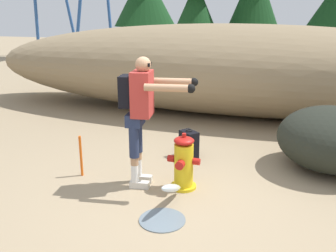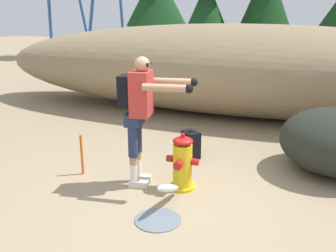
% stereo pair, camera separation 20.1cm
% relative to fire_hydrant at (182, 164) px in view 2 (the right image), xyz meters
% --- Properties ---
extents(ground_plane, '(56.00, 56.00, 0.04)m').
position_rel_fire_hydrant_xyz_m(ground_plane, '(-0.08, -0.19, -0.37)').
color(ground_plane, '#998466').
extents(dirt_embankment, '(12.42, 3.20, 2.04)m').
position_rel_fire_hydrant_xyz_m(dirt_embankment, '(-0.08, 4.20, 0.67)').
color(dirt_embankment, '#897556').
rests_on(dirt_embankment, ground_plane).
extents(fire_hydrant, '(0.43, 0.39, 0.77)m').
position_rel_fire_hydrant_xyz_m(fire_hydrant, '(0.00, 0.00, 0.00)').
color(fire_hydrant, gold).
rests_on(fire_hydrant, ground_plane).
extents(hydrant_water_jet, '(0.53, 0.98, 0.44)m').
position_rel_fire_hydrant_xyz_m(hydrant_water_jet, '(0.00, -0.63, -0.18)').
color(hydrant_water_jet, silver).
rests_on(hydrant_water_jet, ground_plane).
extents(utility_worker, '(1.02, 0.62, 1.74)m').
position_rel_fire_hydrant_xyz_m(utility_worker, '(-0.55, -0.09, 0.75)').
color(utility_worker, beige).
rests_on(utility_worker, ground_plane).
extents(spare_backpack, '(0.36, 0.36, 0.47)m').
position_rel_fire_hydrant_xyz_m(spare_backpack, '(-0.23, 1.10, -0.14)').
color(spare_backpack, black).
rests_on(spare_backpack, ground_plane).
extents(boulder_mid, '(1.79, 1.81, 0.95)m').
position_rel_fire_hydrant_xyz_m(boulder_mid, '(1.90, 1.31, 0.12)').
color(boulder_mid, black).
rests_on(boulder_mid, ground_plane).
extents(pine_tree_left, '(2.23, 2.23, 5.16)m').
position_rel_fire_hydrant_xyz_m(pine_tree_left, '(-2.54, 10.62, 2.38)').
color(pine_tree_left, '#47331E').
rests_on(pine_tree_left, ground_plane).
extents(survey_stake, '(0.04, 0.04, 0.60)m').
position_rel_fire_hydrant_xyz_m(survey_stake, '(-1.50, -0.08, -0.05)').
color(survey_stake, '#E55914').
rests_on(survey_stake, ground_plane).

